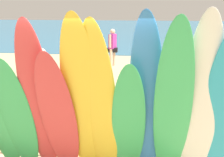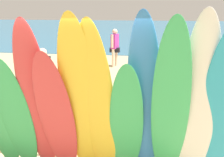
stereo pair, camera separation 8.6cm
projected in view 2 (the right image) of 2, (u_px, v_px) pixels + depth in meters
name	position (u px, v px, depth m)	size (l,w,h in m)	color
ground	(142.00, 49.00, 18.63)	(60.00, 60.00, 0.00)	tan
ocean_water	(150.00, 29.00, 35.32)	(60.00, 40.00, 0.02)	teal
surfboard_rack	(99.00, 132.00, 5.04)	(4.01, 0.07, 0.70)	brown
surfboard_green_2	(16.00, 118.00, 4.51)	(0.52, 0.07, 2.08)	#38B266
surfboard_red_3	(37.00, 103.00, 4.33)	(0.48, 0.08, 2.65)	#D13D42
surfboard_red_4	(57.00, 118.00, 4.32)	(0.53, 0.07, 2.27)	#D13D42
surfboard_yellow_5	(80.00, 104.00, 4.18)	(0.53, 0.06, 2.76)	yellow
surfboard_yellow_6	(98.00, 107.00, 4.17)	(0.49, 0.08, 2.66)	yellow
surfboard_green_7	(126.00, 125.00, 4.26)	(0.48, 0.06, 2.10)	#38B266
surfboard_blue_8	(144.00, 104.00, 4.14)	(0.48, 0.08, 2.74)	#337AD1
surfboard_green_9	(170.00, 111.00, 3.94)	(0.50, 0.08, 2.77)	#38B266
surfboard_white_10	(197.00, 109.00, 3.93)	(0.50, 0.08, 2.78)	white
surfboard_teal_11	(221.00, 114.00, 3.91)	(0.58, 0.07, 2.69)	#289EC6
beachgoer_by_water	(44.00, 75.00, 7.50)	(0.42, 0.61, 1.63)	beige
beachgoer_photographing	(207.00, 51.00, 11.74)	(0.40, 0.57, 1.55)	beige
beachgoer_midbeach	(153.00, 65.00, 8.96)	(0.48, 0.43, 1.60)	brown
beachgoer_near_rack	(182.00, 62.00, 9.37)	(0.42, 0.48, 1.59)	tan
beachgoer_strolling	(115.00, 45.00, 13.15)	(0.43, 0.61, 1.67)	beige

